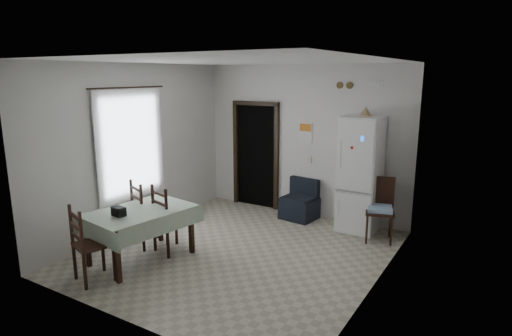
{
  "coord_description": "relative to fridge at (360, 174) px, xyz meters",
  "views": [
    {
      "loc": [
        3.46,
        -5.18,
        2.71
      ],
      "look_at": [
        0.0,
        0.5,
        1.25
      ],
      "focal_mm": 30.0,
      "sensor_mm": 36.0,
      "label": 1
    }
  ],
  "objects": [
    {
      "name": "dining_chair_near_head",
      "position": [
        -2.4,
        -3.71,
        -0.48
      ],
      "size": [
        0.57,
        0.57,
        1.05
      ],
      "primitive_type": null,
      "rotation": [
        0.0,
        0.0,
        2.83
      ],
      "color": "black",
      "rests_on": "ground"
    },
    {
      "name": "black_bag",
      "position": [
        -2.4,
        -3.24,
        -0.17
      ],
      "size": [
        0.21,
        0.14,
        0.13
      ],
      "primitive_type": "cube",
      "rotation": [
        0.0,
        0.0,
        -0.11
      ],
      "color": "black",
      "rests_on": "dining_table"
    },
    {
      "name": "ceiling",
      "position": [
        -1.26,
        -1.93,
        1.89
      ],
      "size": [
        4.2,
        4.5,
        0.02
      ],
      "primitive_type": null,
      "color": "white",
      "rests_on": "ground"
    },
    {
      "name": "fridge",
      "position": [
        0.0,
        0.0,
        0.0
      ],
      "size": [
        0.66,
        0.66,
        2.02
      ],
      "primitive_type": null,
      "rotation": [
        0.0,
        0.0,
        -0.0
      ],
      "color": "white",
      "rests_on": "ground"
    },
    {
      "name": "doorway",
      "position": [
        -2.31,
        0.52,
        0.05
      ],
      "size": [
        1.06,
        0.52,
        2.22
      ],
      "color": "black",
      "rests_on": "ground"
    },
    {
      "name": "dining_table",
      "position": [
        -2.35,
        -2.9,
        -0.62
      ],
      "size": [
        1.19,
        1.61,
        0.77
      ],
      "primitive_type": null,
      "rotation": [
        0.0,
        0.0,
        -0.15
      ],
      "color": "#9FB399",
      "rests_on": "ground"
    },
    {
      "name": "vent_right",
      "position": [
        -0.38,
        0.31,
        1.51
      ],
      "size": [
        0.12,
        0.03,
        0.12
      ],
      "primitive_type": "cylinder",
      "rotation": [
        1.57,
        0.0,
        0.0
      ],
      "color": "brown",
      "rests_on": "ground"
    },
    {
      "name": "wall_right",
      "position": [
        0.84,
        -1.93,
        0.44
      ],
      "size": [
        0.02,
        4.5,
        2.9
      ],
      "primitive_type": null,
      "color": "silver",
      "rests_on": "ground"
    },
    {
      "name": "vent_left",
      "position": [
        -0.56,
        0.31,
        1.51
      ],
      "size": [
        0.12,
        0.03,
        0.12
      ],
      "primitive_type": "cylinder",
      "rotation": [
        1.57,
        0.0,
        0.0
      ],
      "color": "brown",
      "rests_on": "ground"
    },
    {
      "name": "light_switch",
      "position": [
        -1.11,
        0.31,
        0.09
      ],
      "size": [
        0.08,
        0.02,
        0.12
      ],
      "primitive_type": "cube",
      "color": "beige",
      "rests_on": "ground"
    },
    {
      "name": "wall_left",
      "position": [
        -3.36,
        -1.93,
        0.44
      ],
      "size": [
        0.02,
        4.5,
        2.9
      ],
      "primitive_type": null,
      "color": "silver",
      "rests_on": "ground"
    },
    {
      "name": "tan_cone",
      "position": [
        0.01,
        0.05,
        1.09
      ],
      "size": [
        0.22,
        0.22,
        0.16
      ],
      "primitive_type": "cone",
      "rotation": [
        0.0,
        0.0,
        -0.08
      ],
      "color": "tan",
      "rests_on": "fridge"
    },
    {
      "name": "curtain_rod",
      "position": [
        -3.29,
        -2.13,
        1.49
      ],
      "size": [
        0.02,
        1.6,
        0.02
      ],
      "primitive_type": "cylinder",
      "rotation": [
        1.57,
        0.0,
        0.0
      ],
      "color": "black",
      "rests_on": "ground"
    },
    {
      "name": "calendar",
      "position": [
        -1.21,
        0.31,
        0.61
      ],
      "size": [
        0.28,
        0.02,
        0.4
      ],
      "primitive_type": "cube",
      "color": "white",
      "rests_on": "ground"
    },
    {
      "name": "ground",
      "position": [
        -1.26,
        -1.93,
        -1.01
      ],
      "size": [
        4.5,
        4.5,
        0.0
      ],
      "primitive_type": "plane",
      "color": "#B7AE96",
      "rests_on": "ground"
    },
    {
      "name": "wall_front",
      "position": [
        -1.26,
        -4.18,
        0.44
      ],
      "size": [
        4.2,
        0.02,
        2.9
      ],
      "primitive_type": null,
      "color": "silver",
      "rests_on": "ground"
    },
    {
      "name": "window_recess",
      "position": [
        -3.41,
        -2.13,
        0.54
      ],
      "size": [
        0.1,
        1.2,
        1.6
      ],
      "primitive_type": "cube",
      "color": "silver",
      "rests_on": "ground"
    },
    {
      "name": "curtain",
      "position": [
        -3.3,
        -2.13,
        0.54
      ],
      "size": [
        0.02,
        1.45,
        1.85
      ],
      "primitive_type": "cube",
      "color": "white",
      "rests_on": "ground"
    },
    {
      "name": "dining_chair_far_left",
      "position": [
        -2.66,
        -2.42,
        -0.47
      ],
      "size": [
        0.6,
        0.6,
        1.08
      ],
      "primitive_type": null,
      "rotation": [
        0.0,
        0.0,
        2.77
      ],
      "color": "black",
      "rests_on": "ground"
    },
    {
      "name": "wall_back",
      "position": [
        -1.26,
        0.32,
        0.44
      ],
      "size": [
        4.2,
        0.02,
        2.9
      ],
      "primitive_type": null,
      "color": "silver",
      "rests_on": "ground"
    },
    {
      "name": "dining_chair_far_right",
      "position": [
        -2.18,
        -2.43,
        -0.47
      ],
      "size": [
        0.57,
        0.57,
        1.08
      ],
      "primitive_type": null,
      "rotation": [
        0.0,
        0.0,
        2.86
      ],
      "color": "black",
      "rests_on": "ground"
    },
    {
      "name": "emergency_light",
      "position": [
        0.09,
        0.28,
        1.54
      ],
      "size": [
        0.25,
        0.07,
        0.09
      ],
      "primitive_type": "cube",
      "color": "white",
      "rests_on": "ground"
    },
    {
      "name": "calendar_image",
      "position": [
        -1.21,
        0.3,
        0.71
      ],
      "size": [
        0.24,
        0.01,
        0.14
      ],
      "primitive_type": "cube",
      "color": "orange",
      "rests_on": "ground"
    },
    {
      "name": "corner_chair",
      "position": [
        0.45,
        -0.31,
        -0.49
      ],
      "size": [
        0.57,
        0.57,
        1.04
      ],
      "primitive_type": null,
      "rotation": [
        0.0,
        0.0,
        0.3
      ],
      "color": "black",
      "rests_on": "ground"
    },
    {
      "name": "navy_seat",
      "position": [
        -1.15,
        0.0,
        -0.63
      ],
      "size": [
        0.69,
        0.67,
        0.75
      ],
      "primitive_type": null,
      "rotation": [
        0.0,
        0.0,
        -0.12
      ],
      "color": "black",
      "rests_on": "ground"
    }
  ]
}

